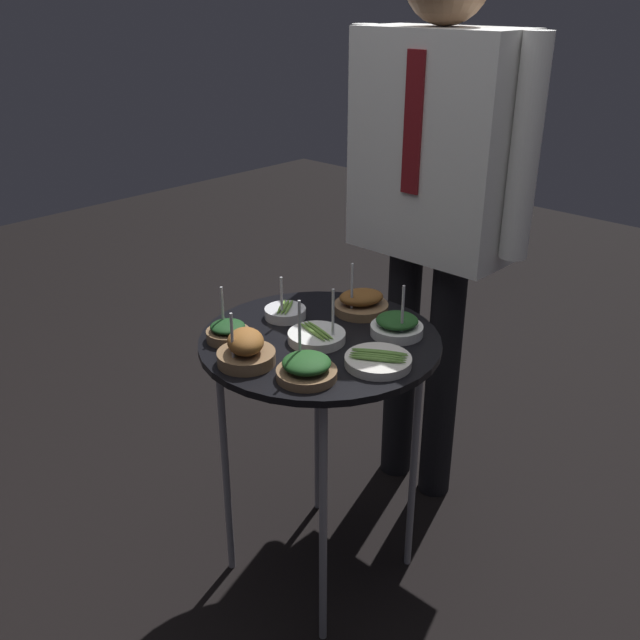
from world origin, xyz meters
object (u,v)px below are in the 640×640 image
bowl_spinach_front_center (228,332)px  bowl_asparagus_back_left (378,361)px  waiter_figure (434,174)px  serving_cart (320,360)px  bowl_asparagus_front_left (317,336)px  bowl_spinach_mid_right (307,368)px  bowl_roast_near_rim (361,303)px  bowl_asparagus_back_right (285,312)px  bowl_spinach_mid_left (397,326)px  bowl_roast_front_right (246,350)px

bowl_spinach_front_center → bowl_asparagus_back_left: bearing=23.2°
waiter_figure → serving_cart: bearing=-85.0°
bowl_asparagus_front_left → bowl_asparagus_back_left: 0.19m
bowl_asparagus_front_left → bowl_spinach_front_center: 0.22m
bowl_spinach_mid_right → waiter_figure: (-0.17, 0.70, 0.29)m
serving_cart → bowl_asparagus_front_left: bearing=-69.5°
bowl_asparagus_front_left → bowl_asparagus_back_left: size_ratio=0.92×
bowl_roast_near_rim → bowl_asparagus_back_right: bowl_roast_near_rim is taller
bowl_spinach_front_center → bowl_spinach_mid_left: bowl_spinach_mid_left is taller
bowl_asparagus_back_left → bowl_asparagus_back_right: bearing=173.8°
bowl_asparagus_back_left → bowl_roast_front_right: bowl_roast_front_right is taller
serving_cart → bowl_asparagus_front_left: (0.01, -0.02, 0.08)m
bowl_spinach_front_center → bowl_spinach_mid_left: (0.29, 0.32, 0.00)m
serving_cart → bowl_spinach_mid_left: 0.22m
bowl_roast_near_rim → bowl_asparagus_back_right: size_ratio=1.19×
bowl_spinach_mid_right → bowl_asparagus_back_left: bearing=63.2°
bowl_asparagus_front_left → serving_cart: bearing=110.5°
bowl_spinach_mid_right → bowl_asparagus_back_right: 0.34m
bowl_asparagus_front_left → bowl_roast_near_rim: size_ratio=0.96×
bowl_roast_front_right → bowl_asparagus_back_left: bearing=41.5°
bowl_asparagus_back_left → bowl_spinach_mid_left: size_ratio=1.06×
bowl_asparagus_front_left → bowl_spinach_mid_left: bearing=54.0°
bowl_asparagus_back_left → waiter_figure: 0.67m
serving_cart → bowl_roast_near_rim: bearing=98.3°
bowl_roast_near_rim → bowl_asparagus_back_left: bowl_roast_near_rim is taller
bowl_asparagus_back_right → bowl_roast_front_right: (0.12, -0.24, 0.02)m
bowl_asparagus_front_left → bowl_roast_near_rim: bearing=99.5°
bowl_spinach_mid_left → bowl_asparagus_back_right: bowl_spinach_mid_left is taller
bowl_roast_near_rim → waiter_figure: size_ratio=0.09×
bowl_asparagus_back_right → bowl_spinach_front_center: bearing=-92.3°
bowl_roast_near_rim → bowl_roast_front_right: (-0.01, -0.41, 0.01)m
serving_cart → bowl_spinach_mid_right: 0.23m
serving_cart → bowl_roast_front_right: bearing=-98.7°
serving_cart → waiter_figure: size_ratio=0.44×
bowl_spinach_front_center → waiter_figure: size_ratio=0.08×
bowl_spinach_front_center → bowl_roast_front_right: (0.13, -0.05, 0.01)m
bowl_spinach_front_center → bowl_roast_near_rim: 0.39m
bowl_spinach_front_center → bowl_roast_near_rim: (0.13, 0.36, 0.00)m
serving_cart → bowl_spinach_mid_left: bowl_spinach_mid_left is taller
bowl_roast_near_rim → bowl_spinach_mid_right: (0.15, -0.37, -0.00)m
bowl_spinach_mid_left → bowl_roast_front_right: 0.40m
bowl_roast_front_right → bowl_roast_near_rim: bearing=89.3°
bowl_roast_front_right → waiter_figure: 0.80m
bowl_spinach_front_center → waiter_figure: waiter_figure is taller
bowl_asparagus_back_left → bowl_spinach_mid_right: size_ratio=0.90×
bowl_asparagus_back_left → bowl_asparagus_back_right: (-0.35, 0.04, 0.00)m
bowl_asparagus_front_left → bowl_roast_front_right: size_ratio=1.03×
serving_cart → bowl_spinach_mid_right: size_ratio=4.26×
bowl_spinach_front_center → bowl_spinach_mid_right: 0.28m
bowl_asparagus_front_left → bowl_asparagus_back_right: bearing=164.2°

